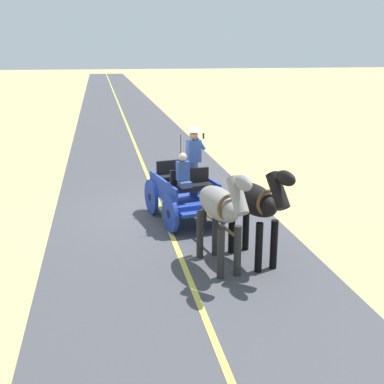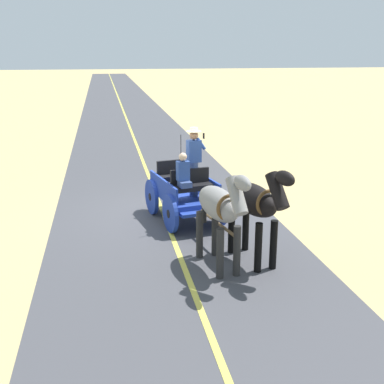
# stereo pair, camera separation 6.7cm
# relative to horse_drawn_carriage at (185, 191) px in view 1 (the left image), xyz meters

# --- Properties ---
(ground_plane) EXTENTS (200.00, 200.00, 0.00)m
(ground_plane) POSITION_rel_horse_drawn_carriage_xyz_m (0.51, -0.67, -0.82)
(ground_plane) COLOR tan
(road_surface) EXTENTS (5.89, 160.00, 0.01)m
(road_surface) POSITION_rel_horse_drawn_carriage_xyz_m (0.51, -0.67, -0.81)
(road_surface) COLOR #424247
(road_surface) RESTS_ON ground
(road_centre_stripe) EXTENTS (0.12, 160.00, 0.00)m
(road_centre_stripe) POSITION_rel_horse_drawn_carriage_xyz_m (0.51, -0.67, -0.81)
(road_centre_stripe) COLOR #DBCC4C
(road_centre_stripe) RESTS_ON road_surface
(horse_drawn_carriage) EXTENTS (1.87, 4.51, 2.50)m
(horse_drawn_carriage) POSITION_rel_horse_drawn_carriage_xyz_m (0.00, 0.00, 0.00)
(horse_drawn_carriage) COLOR #1E3899
(horse_drawn_carriage) RESTS_ON ground
(horse_near_side) EXTENTS (0.94, 2.14, 2.21)m
(horse_near_side) POSITION_rel_horse_drawn_carriage_xyz_m (-1.00, 2.89, 0.51)
(horse_near_side) COLOR black
(horse_near_side) RESTS_ON ground
(horse_off_side) EXTENTS (0.83, 2.15, 2.21)m
(horse_off_side) POSITION_rel_horse_drawn_carriage_xyz_m (-0.21, 3.05, 0.51)
(horse_off_side) COLOR gray
(horse_off_side) RESTS_ON ground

